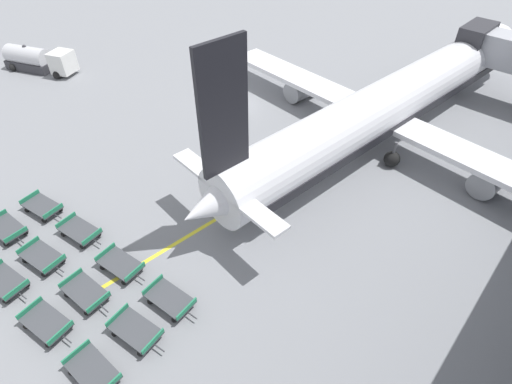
{
  "coord_description": "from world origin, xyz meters",
  "views": [
    {
      "loc": [
        26.21,
        -26.11,
        20.47
      ],
      "look_at": [
        11.67,
        -10.0,
        1.3
      ],
      "focal_mm": 28.0,
      "sensor_mm": 36.0,
      "label": 1
    }
  ],
  "objects": [
    {
      "name": "stand_guidance_stripe",
      "position": [
        11.47,
        -4.35,
        0.0
      ],
      "size": [
        4.31,
        37.67,
        0.01
      ],
      "color": "yellow",
      "rests_on": "ground_plane"
    },
    {
      "name": "baggage_dolly_row_mid_b_col_b",
      "position": [
        4.8,
        -20.34,
        0.48
      ],
      "size": [
        3.63,
        1.99,
        0.92
      ],
      "color": "#424449",
      "rests_on": "ground_plane"
    },
    {
      "name": "baggage_dolly_row_mid_a_col_b",
      "position": [
        5.1,
        -23.13,
        0.48
      ],
      "size": [
        3.63,
        2.0,
        0.92
      ],
      "color": "#424449",
      "rests_on": "ground_plane"
    },
    {
      "name": "ground_plane",
      "position": [
        0.0,
        0.0,
        0.0
      ],
      "size": [
        500.0,
        500.0,
        0.0
      ],
      "primitive_type": "plane",
      "color": "gray"
    },
    {
      "name": "baggage_dolly_row_mid_a_col_a",
      "position": [
        0.86,
        -23.58,
        0.48
      ],
      "size": [
        3.6,
        1.87,
        0.92
      ],
      "color": "#424449",
      "rests_on": "ground_plane"
    },
    {
      "name": "fuel_tanker_primary",
      "position": [
        -22.89,
        -9.82,
        1.26
      ],
      "size": [
        9.01,
        5.55,
        2.91
      ],
      "color": "white",
      "rests_on": "ground_plane"
    },
    {
      "name": "baggage_dolly_row_mid_a_col_d",
      "position": [
        13.8,
        -22.14,
        0.48
      ],
      "size": [
        3.62,
        1.98,
        0.92
      ],
      "color": "#424449",
      "rests_on": "ground_plane"
    },
    {
      "name": "baggage_dolly_row_mid_a_col_c",
      "position": [
        9.57,
        -22.69,
        0.48
      ],
      "size": [
        3.6,
        1.87,
        0.92
      ],
      "color": "#424449",
      "rests_on": "ground_plane"
    },
    {
      "name": "baggage_dolly_row_near_col_d",
      "position": [
        14.08,
        -24.89,
        0.48
      ],
      "size": [
        3.58,
        1.8,
        0.92
      ],
      "color": "#424449",
      "rests_on": "ground_plane"
    },
    {
      "name": "baggage_dolly_row_near_col_b",
      "position": [
        5.27,
        -25.55,
        0.48
      ],
      "size": [
        3.63,
        2.0,
        0.92
      ],
      "color": "#424449",
      "rests_on": "ground_plane"
    },
    {
      "name": "baggage_dolly_row_near_col_c",
      "position": [
        9.75,
        -25.18,
        0.48
      ],
      "size": [
        3.63,
        2.01,
        0.92
      ],
      "color": "#424449",
      "rests_on": "ground_plane"
    },
    {
      "name": "baggage_dolly_row_mid_b_col_a",
      "position": [
        0.57,
        -20.92,
        0.48
      ],
      "size": [
        3.63,
        2.03,
        0.92
      ],
      "color": "#424449",
      "rests_on": "ground_plane"
    },
    {
      "name": "airplane",
      "position": [
        14.06,
        4.78,
        3.24
      ],
      "size": [
        36.41,
        43.56,
        13.4
      ],
      "color": "white",
      "rests_on": "ground_plane"
    },
    {
      "name": "baggage_dolly_row_mid_b_col_c",
      "position": [
        9.33,
        -20.11,
        0.48
      ],
      "size": [
        3.62,
        1.96,
        0.92
      ],
      "color": "#424449",
      "rests_on": "ground_plane"
    },
    {
      "name": "baggage_dolly_row_mid_b_col_d",
      "position": [
        13.63,
        -19.64,
        0.48
      ],
      "size": [
        3.61,
        1.9,
        0.92
      ],
      "color": "#424449",
      "rests_on": "ground_plane"
    }
  ]
}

